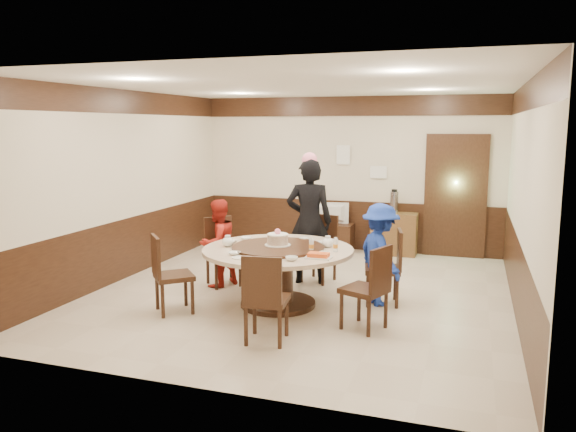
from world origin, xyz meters
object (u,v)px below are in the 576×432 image
(person_standing, at_px, (309,221))
(side_cabinet, at_px, (394,234))
(birthday_cake, at_px, (278,239))
(tv_stand, at_px, (330,237))
(person_blue, at_px, (380,254))
(shrimp_platter, at_px, (318,256))
(television, at_px, (330,213))
(thermos, at_px, (394,202))
(banquet_table, at_px, (278,265))
(person_red, at_px, (218,243))

(person_standing, height_order, side_cabinet, person_standing)
(birthday_cake, distance_m, tv_stand, 3.39)
(person_blue, height_order, shrimp_platter, person_blue)
(television, bearing_deg, person_standing, 90.15)
(person_blue, relative_size, tv_stand, 1.54)
(person_standing, relative_size, birthday_cake, 5.52)
(person_blue, bearing_deg, television, -11.71)
(side_cabinet, relative_size, thermos, 2.11)
(tv_stand, bearing_deg, television, 0.00)
(banquet_table, height_order, person_red, person_red)
(shrimp_platter, xyz_separation_m, side_cabinet, (0.37, 3.75, -0.40))
(person_red, distance_m, shrimp_platter, 1.98)
(birthday_cake, height_order, thermos, thermos)
(television, bearing_deg, thermos, 175.46)
(person_red, bearing_deg, birthday_cake, 87.43)
(banquet_table, relative_size, shrimp_platter, 6.34)
(birthday_cake, bearing_deg, person_blue, 19.36)
(side_cabinet, bearing_deg, banquet_table, -106.44)
(side_cabinet, bearing_deg, television, -178.53)
(shrimp_platter, distance_m, television, 3.81)
(shrimp_platter, distance_m, side_cabinet, 3.79)
(birthday_cake, relative_size, tv_stand, 0.39)
(shrimp_platter, bearing_deg, person_blue, 54.49)
(tv_stand, bearing_deg, shrimp_platter, -77.97)
(person_red, bearing_deg, person_standing, 140.22)
(banquet_table, height_order, tv_stand, banquet_table)
(birthday_cake, bearing_deg, television, 92.60)
(person_standing, xyz_separation_m, birthday_cake, (-0.09, -1.13, -0.05))
(person_standing, bearing_deg, television, -96.74)
(banquet_table, height_order, thermos, thermos)
(banquet_table, distance_m, birthday_cake, 0.32)
(person_red, distance_m, person_blue, 2.33)
(banquet_table, relative_size, person_blue, 1.45)
(person_standing, bearing_deg, banquet_table, 73.58)
(person_red, distance_m, side_cabinet, 3.52)
(tv_stand, bearing_deg, person_blue, -64.47)
(person_red, bearing_deg, thermos, 167.40)
(person_blue, distance_m, tv_stand, 3.24)
(person_blue, height_order, tv_stand, person_blue)
(person_blue, relative_size, thermos, 3.45)
(banquet_table, height_order, person_blue, person_blue)
(person_standing, height_order, birthday_cake, person_standing)
(person_red, relative_size, television, 1.88)
(shrimp_platter, bearing_deg, television, 102.03)
(side_cabinet, bearing_deg, tv_stand, -178.53)
(tv_stand, bearing_deg, person_red, -108.76)
(person_standing, bearing_deg, birthday_cake, 72.68)
(birthday_cake, distance_m, shrimp_platter, 0.76)
(person_red, height_order, side_cabinet, person_red)
(tv_stand, relative_size, television, 1.28)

